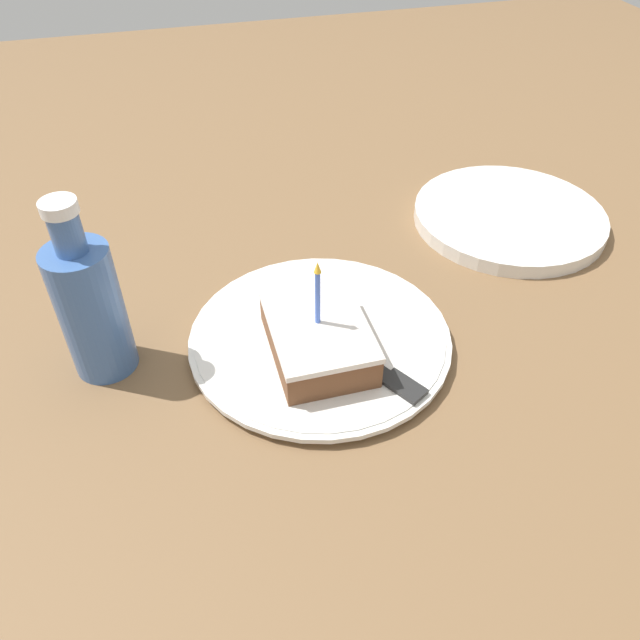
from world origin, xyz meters
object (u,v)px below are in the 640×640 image
(plate, at_px, (320,338))
(bottle, at_px, (90,306))
(side_plate, at_px, (509,217))
(cake_slice, at_px, (320,336))
(fork, at_px, (359,356))

(plate, distance_m, bottle, 0.24)
(plate, bearing_deg, bottle, -7.77)
(side_plate, bearing_deg, cake_slice, 30.66)
(fork, height_order, bottle, bottle)
(plate, height_order, cake_slice, cake_slice)
(plate, bearing_deg, fork, 122.67)
(plate, height_order, side_plate, side_plate)
(cake_slice, bearing_deg, plate, -105.36)
(plate, relative_size, side_plate, 1.09)
(fork, height_order, side_plate, same)
(plate, xyz_separation_m, fork, (-0.03, 0.05, 0.01))
(plate, xyz_separation_m, cake_slice, (0.01, 0.02, 0.03))
(cake_slice, bearing_deg, side_plate, -149.34)
(bottle, xyz_separation_m, side_plate, (-0.56, -0.14, -0.07))
(plate, relative_size, bottle, 1.44)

